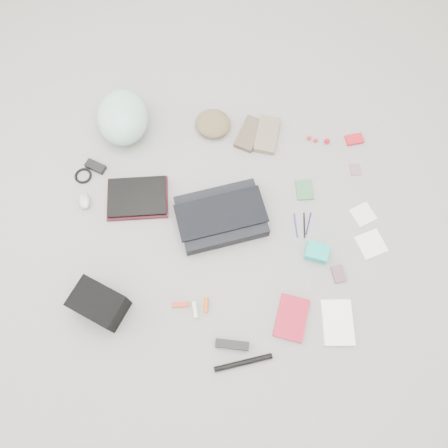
# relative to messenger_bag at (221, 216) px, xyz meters

# --- Properties ---
(ground_plane) EXTENTS (4.00, 4.00, 0.00)m
(ground_plane) POSITION_rel_messenger_bag_xyz_m (0.02, -0.04, -0.03)
(ground_plane) COLOR gray
(messenger_bag) EXTENTS (0.49, 0.42, 0.07)m
(messenger_bag) POSITION_rel_messenger_bag_xyz_m (0.00, 0.00, 0.00)
(messenger_bag) COLOR black
(messenger_bag) RESTS_ON ground_plane
(bag_flap) EXTENTS (0.48, 0.34, 0.01)m
(bag_flap) POSITION_rel_messenger_bag_xyz_m (0.00, 0.00, 0.04)
(bag_flap) COLOR black
(bag_flap) RESTS_ON messenger_bag
(laptop_sleeve) EXTENTS (0.34, 0.28, 0.02)m
(laptop_sleeve) POSITION_rel_messenger_bag_xyz_m (-0.44, 0.06, -0.02)
(laptop_sleeve) COLOR #4A151F
(laptop_sleeve) RESTS_ON ground_plane
(laptop) EXTENTS (0.32, 0.26, 0.02)m
(laptop) POSITION_rel_messenger_bag_xyz_m (-0.44, 0.06, -0.00)
(laptop) COLOR black
(laptop) RESTS_ON laptop_sleeve
(bike_helmet) EXTENTS (0.33, 0.38, 0.20)m
(bike_helmet) POSITION_rel_messenger_bag_xyz_m (-0.57, 0.48, 0.07)
(bike_helmet) COLOR #9ACDC1
(bike_helmet) RESTS_ON ground_plane
(beanie) EXTENTS (0.25, 0.24, 0.07)m
(beanie) POSITION_rel_messenger_bag_xyz_m (-0.10, 0.53, -0.00)
(beanie) COLOR brown
(beanie) RESTS_ON ground_plane
(mitten_left) EXTENTS (0.16, 0.22, 0.03)m
(mitten_left) POSITION_rel_messenger_bag_xyz_m (0.10, 0.50, -0.02)
(mitten_left) COLOR brown
(mitten_left) RESTS_ON ground_plane
(mitten_right) EXTENTS (0.13, 0.23, 0.03)m
(mitten_right) POSITION_rel_messenger_bag_xyz_m (0.19, 0.51, -0.02)
(mitten_right) COLOR #7D6B59
(mitten_right) RESTS_ON ground_plane
(power_brick) EXTENTS (0.12, 0.08, 0.03)m
(power_brick) POSITION_rel_messenger_bag_xyz_m (-0.69, 0.22, -0.02)
(power_brick) COLOR black
(power_brick) RESTS_ON ground_plane
(cable_coil) EXTENTS (0.09, 0.09, 0.01)m
(cable_coil) POSITION_rel_messenger_bag_xyz_m (-0.74, 0.16, -0.03)
(cable_coil) COLOR black
(cable_coil) RESTS_ON ground_plane
(mouse) EXTENTS (0.09, 0.11, 0.04)m
(mouse) POSITION_rel_messenger_bag_xyz_m (-0.70, 0.02, -0.02)
(mouse) COLOR #9F9EA8
(mouse) RESTS_ON ground_plane
(camera_bag) EXTENTS (0.27, 0.23, 0.15)m
(camera_bag) POSITION_rel_messenger_bag_xyz_m (-0.50, -0.50, 0.04)
(camera_bag) COLOR black
(camera_bag) RESTS_ON ground_plane
(multitool) EXTENTS (0.08, 0.03, 0.01)m
(multitool) POSITION_rel_messenger_bag_xyz_m (-0.14, -0.45, -0.03)
(multitool) COLOR #B5311C
(multitool) RESTS_ON ground_plane
(toiletry_tube_white) EXTENTS (0.04, 0.08, 0.02)m
(toiletry_tube_white) POSITION_rel_messenger_bag_xyz_m (-0.07, -0.47, -0.02)
(toiletry_tube_white) COLOR silver
(toiletry_tube_white) RESTS_ON ground_plane
(toiletry_tube_orange) EXTENTS (0.02, 0.07, 0.02)m
(toiletry_tube_orange) POSITION_rel_messenger_bag_xyz_m (-0.02, -0.44, -0.02)
(toiletry_tube_orange) COLOR #D1500D
(toiletry_tube_orange) RESTS_ON ground_plane
(u_lock) EXTENTS (0.15, 0.04, 0.03)m
(u_lock) POSITION_rel_messenger_bag_xyz_m (0.12, -0.61, -0.02)
(u_lock) COLOR black
(u_lock) RESTS_ON ground_plane
(bike_pump) EXTENTS (0.26, 0.11, 0.02)m
(bike_pump) POSITION_rel_messenger_bag_xyz_m (0.17, -0.68, -0.02)
(bike_pump) COLOR black
(bike_pump) RESTS_ON ground_plane
(book_red) EXTENTS (0.16, 0.22, 0.02)m
(book_red) POSITION_rel_messenger_bag_xyz_m (0.38, -0.46, -0.02)
(book_red) COLOR red
(book_red) RESTS_ON ground_plane
(book_white) EXTENTS (0.16, 0.22, 0.02)m
(book_white) POSITION_rel_messenger_bag_xyz_m (0.59, -0.46, -0.02)
(book_white) COLOR white
(book_white) RESTS_ON ground_plane
(notepad) EXTENTS (0.10, 0.12, 0.01)m
(notepad) POSITION_rel_messenger_bag_xyz_m (0.41, 0.20, -0.03)
(notepad) COLOR #376943
(notepad) RESTS_ON ground_plane
(pen_blue) EXTENTS (0.03, 0.13, 0.01)m
(pen_blue) POSITION_rel_messenger_bag_xyz_m (0.38, 0.00, -0.03)
(pen_blue) COLOR navy
(pen_blue) RESTS_ON ground_plane
(pen_black) EXTENTS (0.02, 0.14, 0.01)m
(pen_black) POSITION_rel_messenger_bag_xyz_m (0.42, 0.01, -0.03)
(pen_black) COLOR black
(pen_black) RESTS_ON ground_plane
(pen_navy) EXTENTS (0.03, 0.12, 0.01)m
(pen_navy) POSITION_rel_messenger_bag_xyz_m (0.44, 0.02, -0.03)
(pen_navy) COLOR navy
(pen_navy) RESTS_ON ground_plane
(accordion_wallet) EXTENTS (0.12, 0.10, 0.05)m
(accordion_wallet) POSITION_rel_messenger_bag_xyz_m (0.48, -0.13, -0.01)
(accordion_wallet) COLOR #16B9B3
(accordion_wallet) RESTS_ON ground_plane
(card_deck) EXTENTS (0.08, 0.09, 0.02)m
(card_deck) POSITION_rel_messenger_bag_xyz_m (0.59, -0.22, -0.03)
(card_deck) COLOR #734B5F
(card_deck) RESTS_ON ground_plane
(napkin_top) EXTENTS (0.14, 0.14, 0.01)m
(napkin_top) POSITION_rel_messenger_bag_xyz_m (0.71, 0.10, -0.03)
(napkin_top) COLOR silver
(napkin_top) RESTS_ON ground_plane
(napkin_bottom) EXTENTS (0.17, 0.17, 0.01)m
(napkin_bottom) POSITION_rel_messenger_bag_xyz_m (0.75, -0.05, -0.03)
(napkin_bottom) COLOR white
(napkin_bottom) RESTS_ON ground_plane
(lollipop_a) EXTENTS (0.03, 0.03, 0.02)m
(lollipop_a) POSITION_rel_messenger_bag_xyz_m (0.42, 0.52, -0.02)
(lollipop_a) COLOR #B42A1C
(lollipop_a) RESTS_ON ground_plane
(lollipop_b) EXTENTS (0.03, 0.03, 0.02)m
(lollipop_b) POSITION_rel_messenger_bag_xyz_m (0.46, 0.50, -0.02)
(lollipop_b) COLOR red
(lollipop_b) RESTS_ON ground_plane
(lollipop_c) EXTENTS (0.03, 0.03, 0.03)m
(lollipop_c) POSITION_rel_messenger_bag_xyz_m (0.52, 0.50, -0.02)
(lollipop_c) COLOR #B9091C
(lollipop_c) RESTS_ON ground_plane
(altoids_tin) EXTENTS (0.11, 0.08, 0.02)m
(altoids_tin) POSITION_rel_messenger_bag_xyz_m (0.67, 0.53, -0.02)
(altoids_tin) COLOR red
(altoids_tin) RESTS_ON ground_plane
(stamp_sheet) EXTENTS (0.07, 0.08, 0.00)m
(stamp_sheet) POSITION_rel_messenger_bag_xyz_m (0.68, 0.35, -0.03)
(stamp_sheet) COLOR gray
(stamp_sheet) RESTS_ON ground_plane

